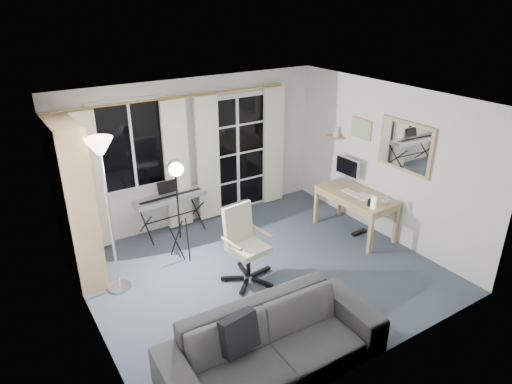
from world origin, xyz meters
TOP-DOWN VIEW (x-y plane):
  - floor at (0.00, 0.00)m, footprint 4.50×4.00m
  - window at (-1.05, 1.97)m, footprint 1.20×0.08m
  - french_door at (0.75, 1.97)m, footprint 1.32×0.09m
  - curtains at (-0.14, 1.88)m, footprint 3.60×0.07m
  - bookshelf at (-2.13, 1.27)m, footprint 0.37×1.02m
  - torchiere_lamp at (-1.80, 0.72)m, footprint 0.36×0.36m
  - keyboard_piano at (-0.62, 1.70)m, footprint 1.17×0.60m
  - studio_light at (-0.82, 0.90)m, footprint 0.34×0.34m
  - office_chair at (-0.28, 0.07)m, footprint 0.72×0.73m
  - desk at (1.88, 0.19)m, footprint 0.68×1.30m
  - monitor at (2.08, 0.64)m, footprint 0.17×0.49m
  - desk_clutter at (1.83, -0.03)m, footprint 0.39×0.78m
  - mug at (1.98, -0.31)m, footprint 0.12×0.09m
  - wall_mirror at (2.22, -0.35)m, footprint 0.04×0.94m
  - framed_print at (2.23, 0.55)m, footprint 0.03×0.42m
  - wall_shelf at (2.16, 1.05)m, footprint 0.16×0.30m
  - sofa at (-0.89, -1.55)m, footprint 2.33×0.75m

SIDE VIEW (x-z plane):
  - floor at x=0.00m, z-range -0.02..0.00m
  - sofa at x=-0.89m, z-range 0.00..0.91m
  - desk_clutter at x=1.83m, z-range 0.10..0.97m
  - desk at x=1.88m, z-range 0.26..0.94m
  - office_chair at x=-0.28m, z-range 0.09..1.15m
  - keyboard_piano at x=-0.62m, z-range 0.22..1.05m
  - mug at x=1.98m, z-range 0.68..0.80m
  - monitor at x=2.08m, z-range 0.73..1.16m
  - french_door at x=0.75m, z-range -0.03..2.08m
  - bookshelf at x=-2.13m, z-range -0.06..2.13m
  - curtains at x=-0.14m, z-range 0.03..2.16m
  - studio_light at x=-0.82m, z-range 0.48..2.06m
  - wall_shelf at x=2.16m, z-range 1.32..1.50m
  - window at x=-1.05m, z-range 0.80..2.20m
  - wall_mirror at x=2.22m, z-range 1.18..1.92m
  - framed_print at x=2.23m, z-range 1.44..1.76m
  - torchiere_lamp at x=-1.80m, z-range 0.63..2.69m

